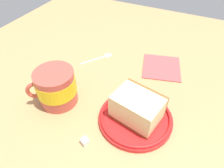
{
  "coord_description": "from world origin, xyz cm",
  "views": [
    {
      "loc": [
        -35.02,
        -13.08,
        39.92
      ],
      "look_at": [
        0.69,
        4.07,
        3.0
      ],
      "focal_mm": 32.32,
      "sensor_mm": 36.0,
      "label": 1
    }
  ],
  "objects_px": {
    "cake_slice": "(137,107)",
    "tea_mug": "(56,86)",
    "sugar_cube": "(85,141)",
    "teaspoon": "(103,56)",
    "small_plate": "(135,118)",
    "folded_napkin": "(162,67)"
  },
  "relations": [
    {
      "from": "tea_mug",
      "to": "sugar_cube",
      "type": "xyz_separation_m",
      "value": [
        -0.08,
        -0.13,
        -0.04
      ]
    },
    {
      "from": "cake_slice",
      "to": "teaspoon",
      "type": "height_order",
      "value": "cake_slice"
    },
    {
      "from": "teaspoon",
      "to": "sugar_cube",
      "type": "relative_size",
      "value": 6.88
    },
    {
      "from": "cake_slice",
      "to": "folded_napkin",
      "type": "xyz_separation_m",
      "value": [
        0.23,
        -0.0,
        -0.04
      ]
    },
    {
      "from": "small_plate",
      "to": "teaspoon",
      "type": "bearing_deg",
      "value": 44.01
    },
    {
      "from": "teaspoon",
      "to": "sugar_cube",
      "type": "height_order",
      "value": "sugar_cube"
    },
    {
      "from": "small_plate",
      "to": "cake_slice",
      "type": "xyz_separation_m",
      "value": [
        0.0,
        -0.0,
        0.04
      ]
    },
    {
      "from": "tea_mug",
      "to": "folded_napkin",
      "type": "relative_size",
      "value": 0.89
    },
    {
      "from": "sugar_cube",
      "to": "tea_mug",
      "type": "bearing_deg",
      "value": 57.91
    },
    {
      "from": "sugar_cube",
      "to": "cake_slice",
      "type": "bearing_deg",
      "value": -35.14
    },
    {
      "from": "tea_mug",
      "to": "teaspoon",
      "type": "distance_m",
      "value": 0.23
    },
    {
      "from": "folded_napkin",
      "to": "sugar_cube",
      "type": "bearing_deg",
      "value": 166.69
    },
    {
      "from": "cake_slice",
      "to": "sugar_cube",
      "type": "distance_m",
      "value": 0.14
    },
    {
      "from": "cake_slice",
      "to": "folded_napkin",
      "type": "relative_size",
      "value": 0.97
    },
    {
      "from": "tea_mug",
      "to": "folded_napkin",
      "type": "xyz_separation_m",
      "value": [
        0.25,
        -0.21,
        -0.05
      ]
    },
    {
      "from": "teaspoon",
      "to": "folded_napkin",
      "type": "height_order",
      "value": "teaspoon"
    },
    {
      "from": "folded_napkin",
      "to": "sugar_cube",
      "type": "relative_size",
      "value": 8.43
    },
    {
      "from": "cake_slice",
      "to": "tea_mug",
      "type": "relative_size",
      "value": 1.1
    },
    {
      "from": "small_plate",
      "to": "cake_slice",
      "type": "relative_size",
      "value": 1.45
    },
    {
      "from": "cake_slice",
      "to": "tea_mug",
      "type": "distance_m",
      "value": 0.21
    },
    {
      "from": "tea_mug",
      "to": "sugar_cube",
      "type": "height_order",
      "value": "tea_mug"
    },
    {
      "from": "cake_slice",
      "to": "folded_napkin",
      "type": "height_order",
      "value": "cake_slice"
    }
  ]
}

